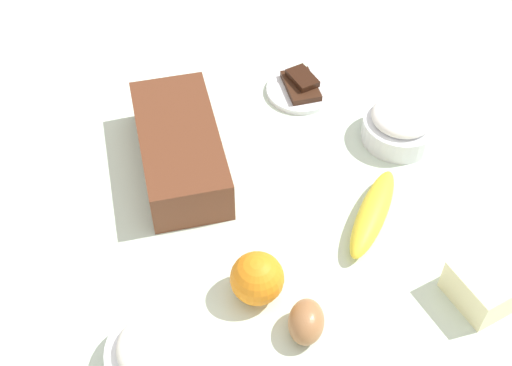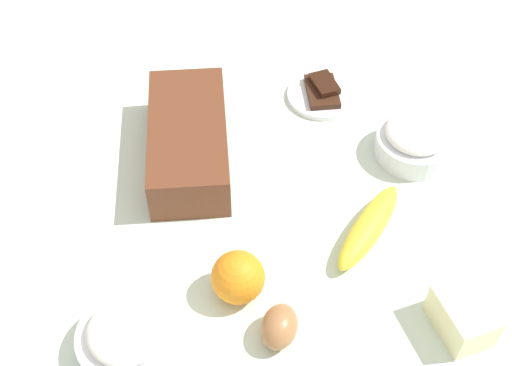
{
  "view_description": "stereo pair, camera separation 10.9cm",
  "coord_description": "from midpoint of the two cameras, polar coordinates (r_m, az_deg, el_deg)",
  "views": [
    {
      "loc": [
        -0.71,
        0.1,
        0.86
      ],
      "look_at": [
        0.0,
        0.0,
        0.04
      ],
      "focal_mm": 47.74,
      "sensor_mm": 36.0,
      "label": 1
    },
    {
      "loc": [
        -0.72,
        -0.01,
        0.86
      ],
      "look_at": [
        0.0,
        0.0,
        0.04
      ],
      "focal_mm": 47.74,
      "sensor_mm": 36.0,
      "label": 2
    }
  ],
  "objects": [
    {
      "name": "banana",
      "position": [
        1.08,
        12.31,
        -3.78
      ],
      "size": [
        0.19,
        0.14,
        0.04
      ],
      "primitive_type": "ellipsoid",
      "rotation": [
        0.0,
        0.0,
        5.74
      ],
      "color": "yellow",
      "rests_on": "ground_plane"
    },
    {
      "name": "flour_bowl",
      "position": [
        0.95,
        -7.35,
        -12.93
      ],
      "size": [
        0.14,
        0.14,
        0.07
      ],
      "color": "white",
      "rests_on": "ground_plane"
    },
    {
      "name": "egg_near_butter",
      "position": [
        0.96,
        5.29,
        -12.12
      ],
      "size": [
        0.08,
        0.07,
        0.05
      ],
      "primitive_type": "ellipsoid",
      "rotation": [
        0.0,
        1.57,
        2.87
      ],
      "color": "#9E6A40",
      "rests_on": "ground_plane"
    },
    {
      "name": "sugar_bowl",
      "position": [
        1.21,
        15.71,
        3.33
      ],
      "size": [
        0.13,
        0.13,
        0.07
      ],
      "color": "white",
      "rests_on": "ground_plane"
    },
    {
      "name": "ground_plane",
      "position": [
        1.13,
        2.76,
        -1.83
      ],
      "size": [
        2.4,
        2.4,
        0.02
      ],
      "primitive_type": "cube",
      "color": "silver"
    },
    {
      "name": "chocolate_plate",
      "position": [
        1.3,
        7.97,
        7.32
      ],
      "size": [
        0.13,
        0.13,
        0.03
      ],
      "color": "white",
      "rests_on": "ground_plane"
    },
    {
      "name": "orange_fruit",
      "position": [
        0.98,
        1.68,
        -8.11
      ],
      "size": [
        0.08,
        0.08,
        0.08
      ],
      "primitive_type": "sphere",
      "color": "orange",
      "rests_on": "ground_plane"
    },
    {
      "name": "butter_block",
      "position": [
        1.02,
        19.95,
        -10.66
      ],
      "size": [
        0.11,
        0.09,
        0.06
      ],
      "primitive_type": "cube",
      "rotation": [
        0.0,
        0.0,
        0.37
      ],
      "color": "#F4EDB2",
      "rests_on": "ground_plane"
    },
    {
      "name": "loaf_pan",
      "position": [
        1.15,
        -3.01,
        3.5
      ],
      "size": [
        0.29,
        0.16,
        0.08
      ],
      "rotation": [
        0.0,
        0.0,
        0.1
      ],
      "color": "brown",
      "rests_on": "ground_plane"
    }
  ]
}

